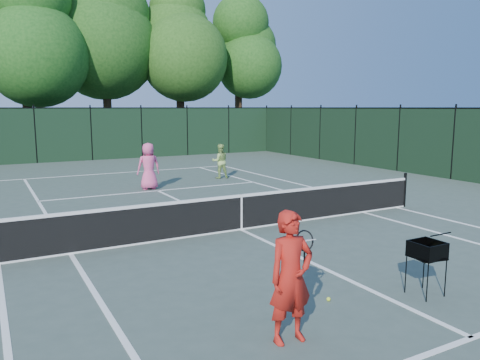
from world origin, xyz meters
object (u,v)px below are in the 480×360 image
player_green (220,161)px  ball_hopper (427,250)px  coach (291,277)px  player_pink (149,166)px  loose_ball_midcourt (329,299)px

player_green → ball_hopper: (-2.76, -13.15, 0.01)m
coach → player_green: (5.60, 13.34, -0.13)m
coach → ball_hopper: coach is taller
coach → player_pink: 12.29m
player_green → player_pink: bearing=32.1°
ball_hopper → player_pink: bearing=104.7°
player_pink → player_green: 3.80m
player_green → loose_ball_midcourt: player_green is taller
player_pink → loose_ball_midcourt: size_ratio=25.84×
player_pink → coach: bearing=83.7°
player_pink → ball_hopper: player_pink is taller
player_pink → player_green: (3.60, 1.22, -0.13)m
player_green → ball_hopper: bearing=91.6°
coach → player_pink: (2.00, 12.13, -0.00)m
ball_hopper → loose_ball_midcourt: bearing=171.2°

